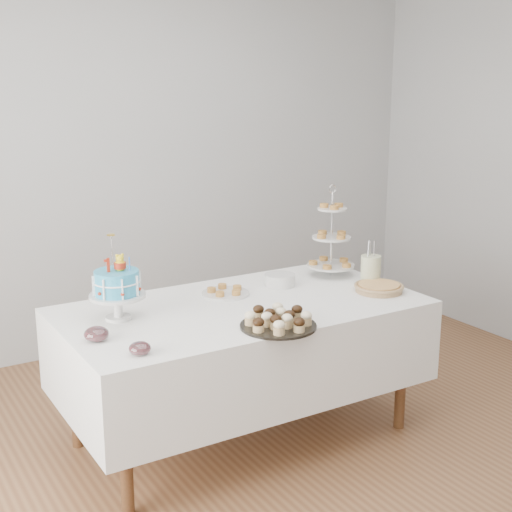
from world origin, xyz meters
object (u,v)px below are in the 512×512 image
birthday_cake (118,297)px  cupcake_tray (278,319)px  table (242,345)px  pastry_plate (225,292)px  jam_bowl_a (140,349)px  jam_bowl_b (96,334)px  plate_stack (280,280)px  tiered_stand (331,238)px  pie (379,287)px  utensil_pitcher (371,269)px

birthday_cake → cupcake_tray: 0.81m
table → pastry_plate: pastry_plate is taller
jam_bowl_a → jam_bowl_b: jam_bowl_b is taller
birthday_cake → plate_stack: size_ratio=2.42×
table → pastry_plate: size_ratio=7.20×
cupcake_tray → plate_stack: size_ratio=2.10×
cupcake_tray → tiered_stand: 1.02m
pie → pastry_plate: pie is taller
jam_bowl_b → jam_bowl_a: bearing=-67.6°
jam_bowl_b → utensil_pitcher: bearing=2.3°
tiered_stand → jam_bowl_a: tiered_stand is taller
pastry_plate → pie: bearing=-27.4°
tiered_stand → pastry_plate: (-0.75, -0.02, -0.22)m
pie → jam_bowl_a: 1.53m
birthday_cake → pastry_plate: (0.66, 0.09, -0.10)m
pastry_plate → cupcake_tray: bearing=-93.7°
table → plate_stack: (0.37, 0.20, 0.26)m
tiered_stand → plate_stack: bearing=-175.5°
birthday_cake → pie: 1.47m
tiered_stand → jam_bowl_b: tiered_stand is taller
plate_stack → cupcake_tray: bearing=-123.7°
birthday_cake → cupcake_tray: bearing=-32.1°
cupcake_tray → birthday_cake: bearing=140.5°
birthday_cake → plate_stack: 1.02m
table → cupcake_tray: cupcake_tray is taller
utensil_pitcher → plate_stack: bearing=166.3°
plate_stack → pastry_plate: 0.36m
pie → cupcake_tray: bearing=-166.0°
table → jam_bowl_a: (-0.73, -0.38, 0.25)m
cupcake_tray → pie: 0.83m
table → tiered_stand: bearing=16.6°
pastry_plate → jam_bowl_a: 0.95m
utensil_pitcher → tiered_stand: bearing=120.2°
pastry_plate → utensil_pitcher: utensil_pitcher is taller
birthday_cake → pastry_plate: birthday_cake is taller
birthday_cake → pie: birthday_cake is taller
pastry_plate → jam_bowl_a: bearing=-142.1°
cupcake_tray → pastry_plate: (0.04, 0.60, -0.02)m
plate_stack → jam_bowl_b: 1.25m
plate_stack → pastry_plate: plate_stack is taller
tiered_stand → pastry_plate: 0.78m
cupcake_tray → tiered_stand: size_ratio=0.67×
table → birthday_cake: bearing=169.7°
cupcake_tray → tiered_stand: tiered_stand is taller
tiered_stand → table: bearing=-163.4°
jam_bowl_a → jam_bowl_b: (-0.11, 0.26, 0.00)m
pastry_plate → birthday_cake: bearing=-172.4°
plate_stack → jam_bowl_b: (-1.21, -0.31, -0.00)m
cupcake_tray → pie: bearing=14.0°
pie → plate_stack: size_ratio=1.57×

